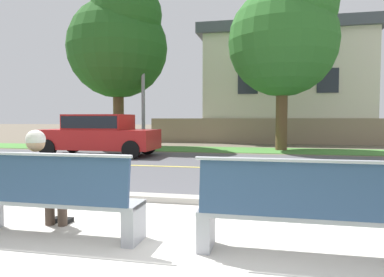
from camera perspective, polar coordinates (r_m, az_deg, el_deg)
The scene contains 16 objects.
ground_plane at distance 11.32m, azimuth 6.89°, elevation -3.81°, with size 140.00×140.00×0.00m, color #665B4C.
sidewalk_pavement at distance 3.98m, azimuth -3.77°, elevation -17.00°, with size 44.00×3.60×0.01m, color beige.
curb_edge at distance 5.79m, azimuth 1.63°, elevation -10.02°, with size 44.00×0.30×0.11m, color #ADA89E.
street_asphalt at distance 9.84m, azimuth 6.08°, elevation -4.84°, with size 52.00×8.00×0.01m, color #515156.
road_centre_line at distance 9.84m, azimuth 6.08°, elevation -4.81°, with size 48.00×0.14×0.01m, color #E0CC4C.
far_verge_grass at distance 15.63m, azimuth 8.37°, elevation -1.85°, with size 48.00×2.80×0.02m, color #478438.
bench_left at distance 4.36m, azimuth -21.66°, elevation -9.12°, with size 2.05×0.48×1.01m.
bench_right at distance 3.66m, azimuth 17.27°, elevation -11.39°, with size 2.05×0.48×1.01m.
seated_person_olive at distance 4.61m, azimuth -23.20°, elevation -5.83°, with size 0.52×0.68×1.25m.
car_red_near at distance 13.58m, azimuth -14.80°, elevation 0.89°, with size 4.30×1.86×1.54m.
streetlamp at distance 16.51m, azimuth -7.71°, elevation 12.13°, with size 0.24×2.10×6.89m.
shade_tree_far_left at distance 17.83m, azimuth -11.63°, elevation 15.34°, with size 4.79×4.79×7.91m.
shade_tree_left at distance 16.20m, azimuth 15.05°, elevation 16.15°, with size 4.69×4.69×7.75m.
palm_tree_tall at distance 20.15m, azimuth -11.61°, elevation 18.36°, with size 2.09×1.98×8.31m.
garden_wall at distance 19.87m, azimuth 11.64°, elevation 1.19°, with size 13.00×0.36×1.40m, color gray.
house_across_street at distance 23.16m, azimuth 14.72°, elevation 8.22°, with size 10.05×6.91×6.80m.
Camera 1 is at (1.03, -3.19, 1.38)m, focal length 32.91 mm.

